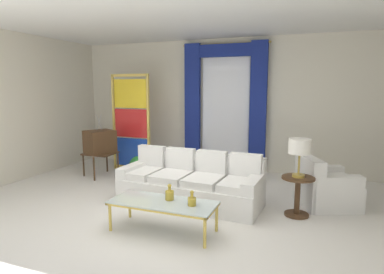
{
  "coord_description": "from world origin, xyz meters",
  "views": [
    {
      "loc": [
        2.02,
        -4.29,
        1.89
      ],
      "look_at": [
        0.04,
        0.9,
        1.05
      ],
      "focal_mm": 30.31,
      "sensor_mm": 36.0,
      "label": 1
    }
  ],
  "objects_px": {
    "stained_glass_divider": "(131,125)",
    "round_side_table": "(297,193)",
    "vintage_tv": "(100,143)",
    "peacock_figurine": "(135,167)",
    "coffee_table": "(163,204)",
    "couch_white_long": "(192,184)",
    "bottle_blue_decanter": "(192,201)",
    "armchair_white": "(324,188)",
    "bottle_crystal_tall": "(170,194)",
    "table_lamp_brass": "(300,148)"
  },
  "relations": [
    {
      "from": "stained_glass_divider",
      "to": "round_side_table",
      "type": "height_order",
      "value": "stained_glass_divider"
    },
    {
      "from": "vintage_tv",
      "to": "round_side_table",
      "type": "xyz_separation_m",
      "value": [
        4.1,
        -0.8,
        -0.37
      ]
    },
    {
      "from": "peacock_figurine",
      "to": "coffee_table",
      "type": "bearing_deg",
      "value": -51.68
    },
    {
      "from": "round_side_table",
      "to": "couch_white_long",
      "type": "bearing_deg",
      "value": 179.58
    },
    {
      "from": "couch_white_long",
      "to": "bottle_blue_decanter",
      "type": "bearing_deg",
      "value": -69.05
    },
    {
      "from": "couch_white_long",
      "to": "stained_glass_divider",
      "type": "bearing_deg",
      "value": 144.75
    },
    {
      "from": "bottle_blue_decanter",
      "to": "stained_glass_divider",
      "type": "bearing_deg",
      "value": 133.34
    },
    {
      "from": "coffee_table",
      "to": "armchair_white",
      "type": "height_order",
      "value": "armchair_white"
    },
    {
      "from": "bottle_blue_decanter",
      "to": "stained_glass_divider",
      "type": "height_order",
      "value": "stained_glass_divider"
    },
    {
      "from": "couch_white_long",
      "to": "vintage_tv",
      "type": "bearing_deg",
      "value": 161.9
    },
    {
      "from": "bottle_crystal_tall",
      "to": "vintage_tv",
      "type": "distance_m",
      "value": 3.17
    },
    {
      "from": "couch_white_long",
      "to": "round_side_table",
      "type": "xyz_separation_m",
      "value": [
        1.69,
        -0.01,
        0.05
      ]
    },
    {
      "from": "table_lamp_brass",
      "to": "bottle_blue_decanter",
      "type": "bearing_deg",
      "value": -135.73
    },
    {
      "from": "couch_white_long",
      "to": "bottle_crystal_tall",
      "type": "bearing_deg",
      "value": -84.57
    },
    {
      "from": "round_side_table",
      "to": "table_lamp_brass",
      "type": "xyz_separation_m",
      "value": [
        0.0,
        0.0,
        0.67
      ]
    },
    {
      "from": "vintage_tv",
      "to": "stained_glass_divider",
      "type": "bearing_deg",
      "value": 59.31
    },
    {
      "from": "bottle_crystal_tall",
      "to": "stained_glass_divider",
      "type": "height_order",
      "value": "stained_glass_divider"
    },
    {
      "from": "coffee_table",
      "to": "armchair_white",
      "type": "bearing_deg",
      "value": 41.53
    },
    {
      "from": "couch_white_long",
      "to": "armchair_white",
      "type": "height_order",
      "value": "couch_white_long"
    },
    {
      "from": "vintage_tv",
      "to": "bottle_crystal_tall",
      "type": "bearing_deg",
      "value": -37.05
    },
    {
      "from": "stained_glass_divider",
      "to": "table_lamp_brass",
      "type": "xyz_separation_m",
      "value": [
        3.72,
        -1.45,
        -0.03
      ]
    },
    {
      "from": "stained_glass_divider",
      "to": "peacock_figurine",
      "type": "distance_m",
      "value": 1.0
    },
    {
      "from": "bottle_blue_decanter",
      "to": "bottle_crystal_tall",
      "type": "height_order",
      "value": "bottle_crystal_tall"
    },
    {
      "from": "table_lamp_brass",
      "to": "bottle_crystal_tall",
      "type": "bearing_deg",
      "value": -145.14
    },
    {
      "from": "stained_glass_divider",
      "to": "armchair_white",
      "type": "bearing_deg",
      "value": -11.84
    },
    {
      "from": "vintage_tv",
      "to": "peacock_figurine",
      "type": "xyz_separation_m",
      "value": [
        0.72,
        0.22,
        -0.51
      ]
    },
    {
      "from": "bottle_crystal_tall",
      "to": "armchair_white",
      "type": "distance_m",
      "value": 2.6
    },
    {
      "from": "stained_glass_divider",
      "to": "round_side_table",
      "type": "bearing_deg",
      "value": -21.27
    },
    {
      "from": "bottle_crystal_tall",
      "to": "vintage_tv",
      "type": "height_order",
      "value": "vintage_tv"
    },
    {
      "from": "armchair_white",
      "to": "coffee_table",
      "type": "bearing_deg",
      "value": -138.47
    },
    {
      "from": "stained_glass_divider",
      "to": "round_side_table",
      "type": "xyz_separation_m",
      "value": [
        3.72,
        -1.45,
        -0.7
      ]
    },
    {
      "from": "peacock_figurine",
      "to": "bottle_crystal_tall",
      "type": "bearing_deg",
      "value": -49.63
    },
    {
      "from": "stained_glass_divider",
      "to": "round_side_table",
      "type": "relative_size",
      "value": 3.7
    },
    {
      "from": "coffee_table",
      "to": "peacock_figurine",
      "type": "xyz_separation_m",
      "value": [
        -1.75,
        2.21,
        -0.15
      ]
    },
    {
      "from": "vintage_tv",
      "to": "peacock_figurine",
      "type": "height_order",
      "value": "vintage_tv"
    },
    {
      "from": "armchair_white",
      "to": "round_side_table",
      "type": "distance_m",
      "value": 0.7
    },
    {
      "from": "stained_glass_divider",
      "to": "round_side_table",
      "type": "distance_m",
      "value": 4.05
    },
    {
      "from": "peacock_figurine",
      "to": "armchair_white",
      "type": "bearing_deg",
      "value": -6.51
    },
    {
      "from": "couch_white_long",
      "to": "armchair_white",
      "type": "distance_m",
      "value": 2.15
    },
    {
      "from": "table_lamp_brass",
      "to": "stained_glass_divider",
      "type": "bearing_deg",
      "value": 158.73
    },
    {
      "from": "round_side_table",
      "to": "stained_glass_divider",
      "type": "bearing_deg",
      "value": 158.73
    },
    {
      "from": "coffee_table",
      "to": "stained_glass_divider",
      "type": "height_order",
      "value": "stained_glass_divider"
    },
    {
      "from": "coffee_table",
      "to": "vintage_tv",
      "type": "xyz_separation_m",
      "value": [
        -2.47,
        2.0,
        0.35
      ]
    },
    {
      "from": "bottle_blue_decanter",
      "to": "couch_white_long",
      "type": "bearing_deg",
      "value": 110.95
    },
    {
      "from": "bottle_blue_decanter",
      "to": "round_side_table",
      "type": "bearing_deg",
      "value": 44.27
    },
    {
      "from": "bottle_blue_decanter",
      "to": "vintage_tv",
      "type": "xyz_separation_m",
      "value": [
        -2.87,
        1.99,
        0.25
      ]
    },
    {
      "from": "couch_white_long",
      "to": "round_side_table",
      "type": "distance_m",
      "value": 1.69
    },
    {
      "from": "round_side_table",
      "to": "table_lamp_brass",
      "type": "distance_m",
      "value": 0.67
    },
    {
      "from": "round_side_table",
      "to": "bottle_blue_decanter",
      "type": "bearing_deg",
      "value": -135.73
    },
    {
      "from": "vintage_tv",
      "to": "round_side_table",
      "type": "relative_size",
      "value": 2.26
    }
  ]
}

